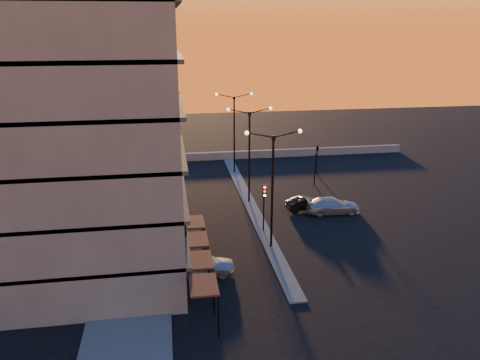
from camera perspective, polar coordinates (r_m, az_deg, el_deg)
The scene contains 14 objects.
ground at distance 37.61m, azimuth 3.80°, elevation -8.17°, with size 120.00×120.00×0.00m, color black.
sidewalk_west at distance 40.49m, azimuth -12.25°, elevation -6.47°, with size 5.00×40.00×0.12m, color #535350.
median at distance 46.56m, azimuth 1.10°, elevation -2.67°, with size 1.20×36.00×0.12m, color #535350.
parapet at distance 61.74m, azimuth 0.34°, elevation 3.10°, with size 44.00×0.50×1.00m, color slate.
building at distance 33.74m, azimuth -19.94°, elevation 8.98°, with size 14.35×17.08×25.00m.
streetlamp_near at distance 35.47m, azimuth 3.98°, elevation -0.07°, with size 4.32×0.32×9.51m.
streetlamp_mid at distance 44.87m, azimuth 1.15°, elevation 3.94°, with size 4.32×0.32×9.51m.
streetlamp_far at distance 54.48m, azimuth -0.71°, elevation 6.53°, with size 4.32×0.32×9.51m.
traffic_light_main at distance 39.02m, azimuth 2.96°, elevation -2.51°, with size 0.28×0.44×4.25m.
signal_east_a at distance 51.51m, azimuth 9.13°, elevation 1.39°, with size 0.13×0.16×3.60m.
signal_east_b at distance 55.31m, azimuth 9.41°, elevation 3.81°, with size 0.42×1.99×3.60m.
car_hatchback at distance 33.61m, azimuth -4.60°, elevation -10.15°, with size 1.83×4.54×1.55m, color #AEB2B6.
car_sedan at distance 45.01m, azimuth 8.01°, elevation -2.85°, with size 1.31×3.75×1.24m, color black.
car_wagon at distance 44.64m, azimuth 11.21°, elevation -3.06°, with size 2.06×5.06×1.47m, color #B4B8BD.
Camera 1 is at (-7.70, -32.75, 16.81)m, focal length 35.00 mm.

